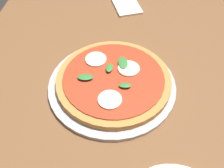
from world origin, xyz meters
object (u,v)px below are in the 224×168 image
at_px(dining_table, 106,87).
at_px(serving_tray, 112,85).
at_px(pizza, 113,80).
at_px(napkin, 126,5).

xyz_separation_m(dining_table, serving_tray, (0.09, 0.03, 0.12)).
bearing_deg(pizza, napkin, 179.32).
bearing_deg(napkin, serving_tray, -1.18).
distance_m(serving_tray, pizza, 0.02).
distance_m(dining_table, napkin, 0.34).
bearing_deg(serving_tray, dining_table, -160.92).
height_order(dining_table, serving_tray, serving_tray).
distance_m(serving_tray, napkin, 0.41).
relative_size(serving_tray, napkin, 2.69).
bearing_deg(pizza, serving_tray, -38.36).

